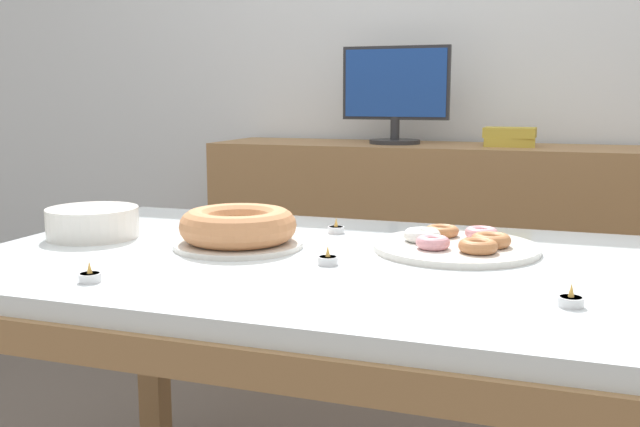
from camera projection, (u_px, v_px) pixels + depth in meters
The scene contains 12 objects.
wall_back at pixel (451, 44), 2.97m from camera, with size 8.00×0.10×2.60m, color silver.
dining_table at pixel (316, 300), 1.49m from camera, with size 1.45×0.93×0.76m.
sideboard at pixel (433, 258), 2.83m from camera, with size 1.77×0.44×0.90m.
computer_monitor at pixel (395, 95), 2.78m from camera, with size 0.42×0.20×0.38m.
book_stack at pixel (510, 137), 2.66m from camera, with size 0.19×0.15×0.07m.
cake_chocolate_round at pixel (238, 229), 1.55m from camera, with size 0.28×0.28×0.08m.
pastry_platter at pixel (457, 244), 1.52m from camera, with size 0.35×0.35×0.04m.
plate_stack at pixel (93, 223), 1.66m from camera, with size 0.21×0.21×0.07m.
tealight_centre at pixel (336, 229), 1.71m from camera, with size 0.04×0.04×0.04m.
tealight_right_edge at pixel (90, 276), 1.26m from camera, with size 0.04×0.04×0.04m.
tealight_left_edge at pixel (571, 300), 1.11m from camera, with size 0.04×0.04×0.04m.
tealight_near_front at pixel (328, 259), 1.39m from camera, with size 0.04×0.04×0.04m.
Camera 1 is at (0.48, -1.36, 1.09)m, focal length 40.00 mm.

